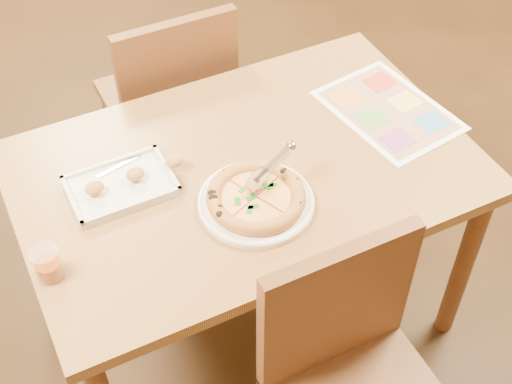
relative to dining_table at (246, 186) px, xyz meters
name	(u,v)px	position (x,y,z in m)	size (l,w,h in m)	color
dining_table	(246,186)	(0.00, 0.00, 0.00)	(1.30, 0.85, 0.72)	#A77243
chair_near	(352,361)	(0.00, -0.60, -0.07)	(0.42, 0.42, 0.47)	brown
chair_far	(172,90)	(0.00, 0.60, -0.07)	(0.42, 0.42, 0.47)	brown
plate	(256,203)	(-0.04, -0.15, 0.09)	(0.32, 0.32, 0.02)	white
pizza	(256,197)	(-0.04, -0.15, 0.12)	(0.27, 0.27, 0.04)	#C18142
pizza_cutter	(268,170)	(0.01, -0.13, 0.18)	(0.17, 0.06, 0.10)	silver
appetizer_tray	(124,184)	(-0.34, 0.07, 0.10)	(0.33, 0.20, 0.06)	silver
glass_tumbler	(48,265)	(-0.60, -0.13, 0.13)	(0.07, 0.07, 0.09)	#913D0B
menu	(388,110)	(0.50, 0.02, 0.09)	(0.30, 0.42, 0.01)	white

